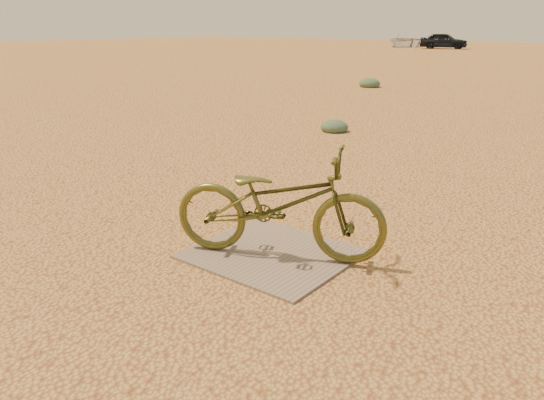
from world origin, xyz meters
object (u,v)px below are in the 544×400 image
Objects in this scene: bicycle at (279,203)px; boat_near_left at (406,40)px; car at (444,41)px; plywood_board at (272,254)px.

bicycle is 46.10m from boat_near_left.
boat_near_left is at bearing 53.56° from car.
car is (-13.90, 40.33, 0.61)m from plywood_board.
car is 4.69m from boat_near_left.
bicycle is 0.33× the size of boat_near_left.
plywood_board is at bearing -171.93° from car.
car is at bearing -24.19° from boat_near_left.
boat_near_left reaches higher than bicycle.
bicycle reaches higher than plywood_board.
bicycle is at bearing -6.45° from plywood_board.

